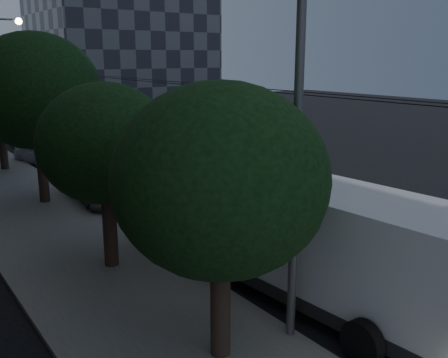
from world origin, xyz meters
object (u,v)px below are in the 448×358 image
Objects in this scene: pickup_silver at (104,186)px; car_white_a at (37,153)px; car_white_c at (33,137)px; streetlamp_near at (313,85)px; trolleybus at (281,227)px; car_white_b at (40,138)px.

car_white_a is at bearing 93.94° from pickup_silver.
car_white_c is 0.37× the size of streetlamp_near.
pickup_silver is 17.35m from car_white_c.
car_white_a is at bearing 88.45° from trolleybus.
car_white_b reaches higher than car_white_a.
trolleybus is 2.44× the size of car_white_b.
trolleybus is 2.36× the size of pickup_silver.
trolleybus reaches higher than car_white_b.
pickup_silver is 14.50m from streetlamp_near.
streetlamp_near reaches higher than car_white_b.
car_white_a is at bearing -126.76° from car_white_b.
car_white_a reaches higher than car_white_c.
car_white_a is 0.38× the size of streetlamp_near.
trolleybus reaches higher than pickup_silver.
car_white_c is (0.00, 1.79, -0.15)m from car_white_b.
car_white_b is (1.54, 15.49, 0.01)m from pickup_silver.
trolleybus is 21.59m from car_white_a.
car_white_a is (-0.94, 21.55, -1.10)m from trolleybus.
streetlamp_near is (-0.49, -23.99, 5.29)m from car_white_a.
car_white_b is at bearing 84.52° from trolleybus.
car_white_b is 1.80m from car_white_c.
car_white_a is at bearing 88.83° from streetlamp_near.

